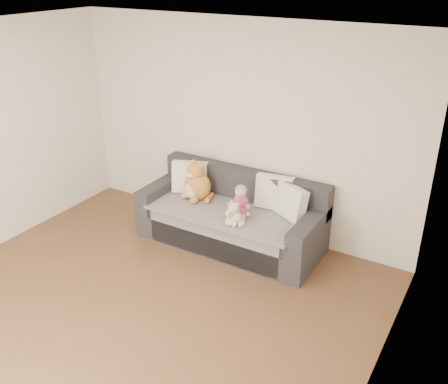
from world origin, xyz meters
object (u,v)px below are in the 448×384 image
object	(u,v)px
sofa	(232,219)
toddler	(240,204)
plush_cat	(197,184)
teddy_bear	(234,215)
sippy_cup	(232,217)

from	to	relation	value
sofa	toddler	world-z (taller)	toddler
plush_cat	teddy_bear	world-z (taller)	plush_cat
toddler	sippy_cup	xyz separation A→B (m)	(-0.02, -0.15, -0.10)
toddler	sofa	bearing A→B (deg)	124.07
sofa	plush_cat	distance (m)	0.62
sofa	sippy_cup	size ratio (longest dim) A/B	19.12
plush_cat	sippy_cup	xyz separation A→B (m)	(0.69, -0.31, -0.13)
teddy_bear	sippy_cup	world-z (taller)	teddy_bear
sofa	sippy_cup	bearing A→B (deg)	-59.76
sofa	teddy_bear	world-z (taller)	sofa
plush_cat	sippy_cup	size ratio (longest dim) A/B	4.60
sippy_cup	teddy_bear	bearing A→B (deg)	-42.60
sofa	teddy_bear	distance (m)	0.50
toddler	sippy_cup	bearing A→B (deg)	-112.19
sofa	plush_cat	size ratio (longest dim) A/B	4.15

